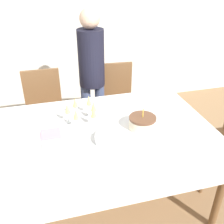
% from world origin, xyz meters
% --- Properties ---
extents(ground_plane, '(12.00, 12.00, 0.00)m').
position_xyz_m(ground_plane, '(0.00, 0.00, 0.00)').
color(ground_plane, '#93704C').
extents(wall_back, '(8.00, 0.05, 2.70)m').
position_xyz_m(wall_back, '(0.00, 1.96, 1.35)').
color(wall_back, silver).
rests_on(wall_back, ground_plane).
extents(dining_table, '(1.85, 1.19, 0.78)m').
position_xyz_m(dining_table, '(0.00, 0.00, 0.68)').
color(dining_table, white).
rests_on(dining_table, ground_plane).
extents(dining_chair_far_left, '(0.42, 0.42, 0.96)m').
position_xyz_m(dining_chair_far_left, '(-0.41, 0.92, 0.53)').
color(dining_chair_far_left, brown).
rests_on(dining_chair_far_left, ground_plane).
extents(dining_chair_far_right, '(0.45, 0.45, 0.96)m').
position_xyz_m(dining_chair_far_right, '(0.42, 0.92, 0.53)').
color(dining_chair_far_right, brown).
rests_on(dining_chair_far_right, ground_plane).
extents(birthday_cake, '(0.22, 0.22, 0.18)m').
position_xyz_m(birthday_cake, '(0.35, -0.05, 0.83)').
color(birthday_cake, beige).
rests_on(birthday_cake, dining_table).
extents(champagne_tray, '(0.37, 0.37, 0.18)m').
position_xyz_m(champagne_tray, '(-0.09, 0.17, 0.85)').
color(champagne_tray, silver).
rests_on(champagne_tray, dining_table).
extents(plate_stack_main, '(0.26, 0.26, 0.05)m').
position_xyz_m(plate_stack_main, '(0.07, -0.16, 0.80)').
color(plate_stack_main, white).
rests_on(plate_stack_main, dining_table).
extents(cake_knife, '(0.30, 0.03, 0.00)m').
position_xyz_m(cake_knife, '(0.32, -0.22, 0.78)').
color(cake_knife, silver).
rests_on(cake_knife, dining_table).
extents(fork_pile, '(0.17, 0.07, 0.02)m').
position_xyz_m(fork_pile, '(-0.35, -0.12, 0.79)').
color(fork_pile, silver).
rests_on(fork_pile, dining_table).
extents(napkin_pile, '(0.15, 0.15, 0.01)m').
position_xyz_m(napkin_pile, '(-0.37, 0.04, 0.79)').
color(napkin_pile, pink).
rests_on(napkin_pile, dining_table).
extents(person_standing, '(0.28, 0.28, 1.57)m').
position_xyz_m(person_standing, '(0.14, 0.95, 0.94)').
color(person_standing, '#3F4C72').
rests_on(person_standing, ground_plane).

